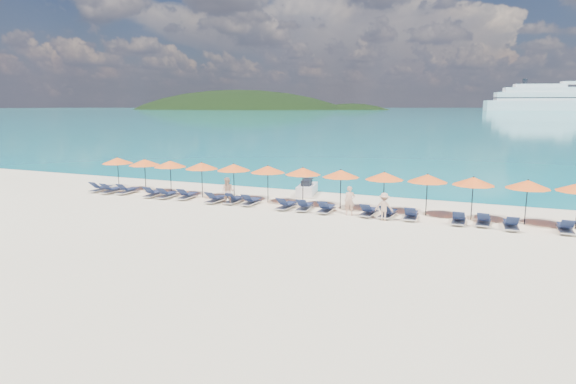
% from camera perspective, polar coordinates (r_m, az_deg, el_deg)
% --- Properties ---
extents(ground, '(1400.00, 1400.00, 0.00)m').
position_cam_1_polar(ground, '(23.44, -2.85, -4.10)').
color(ground, beige).
extents(sea, '(1600.00, 1300.00, 0.01)m').
position_cam_1_polar(sea, '(680.55, 22.30, 9.03)').
color(sea, '#1FA9B2').
rests_on(sea, ground).
extents(headland_main, '(374.00, 242.00, 126.50)m').
position_cam_1_polar(headland_main, '(641.91, -6.12, 6.31)').
color(headland_main, black).
rests_on(headland_main, ground).
extents(headland_small, '(162.00, 126.00, 85.50)m').
position_cam_1_polar(headland_small, '(603.45, 7.47, 6.31)').
color(headland_small, black).
rests_on(headland_small, ground).
extents(cruise_ship, '(138.80, 49.49, 38.21)m').
position_cam_1_polar(cruise_ship, '(564.74, 29.36, 9.40)').
color(cruise_ship, white).
rests_on(cruise_ship, ground).
extents(jetski, '(1.55, 2.90, 0.98)m').
position_cam_1_polar(jetski, '(31.64, 2.28, 0.42)').
color(jetski, white).
rests_on(jetski, ground).
extents(beachgoer_a, '(0.66, 0.53, 1.57)m').
position_cam_1_polar(beachgoer_a, '(25.81, 7.32, -1.05)').
color(beachgoer_a, '#D4A386').
rests_on(beachgoer_a, ground).
extents(beachgoer_b, '(0.84, 0.54, 1.64)m').
position_cam_1_polar(beachgoer_b, '(28.43, -7.15, 0.08)').
color(beachgoer_b, '#D4A386').
rests_on(beachgoer_b, ground).
extents(beachgoer_c, '(0.94, 0.45, 1.44)m').
position_cam_1_polar(beachgoer_c, '(24.91, 11.32, -1.72)').
color(beachgoer_c, '#D4A386').
rests_on(beachgoer_c, ground).
extents(umbrella_0, '(2.10, 2.10, 2.28)m').
position_cam_1_polar(umbrella_0, '(35.43, -19.56, 3.53)').
color(umbrella_0, black).
rests_on(umbrella_0, ground).
extents(umbrella_1, '(2.10, 2.10, 2.28)m').
position_cam_1_polar(umbrella_1, '(33.74, -16.64, 3.39)').
color(umbrella_1, black).
rests_on(umbrella_1, ground).
extents(umbrella_2, '(2.10, 2.10, 2.28)m').
position_cam_1_polar(umbrella_2, '(32.39, -13.80, 3.25)').
color(umbrella_2, black).
rests_on(umbrella_2, ground).
extents(umbrella_3, '(2.10, 2.10, 2.28)m').
position_cam_1_polar(umbrella_3, '(30.98, -10.21, 3.08)').
color(umbrella_3, black).
rests_on(umbrella_3, ground).
extents(umbrella_4, '(2.10, 2.10, 2.28)m').
position_cam_1_polar(umbrella_4, '(29.93, -6.46, 2.92)').
color(umbrella_4, black).
rests_on(umbrella_4, ground).
extents(umbrella_5, '(2.10, 2.10, 2.28)m').
position_cam_1_polar(umbrella_5, '(28.85, -2.41, 2.71)').
color(umbrella_5, black).
rests_on(umbrella_5, ground).
extents(umbrella_6, '(2.10, 2.10, 2.28)m').
position_cam_1_polar(umbrella_6, '(28.01, 1.79, 2.48)').
color(umbrella_6, black).
rests_on(umbrella_6, ground).
extents(umbrella_7, '(2.10, 2.10, 2.28)m').
position_cam_1_polar(umbrella_7, '(27.17, 6.28, 2.18)').
color(umbrella_7, black).
rests_on(umbrella_7, ground).
extents(umbrella_8, '(2.10, 2.10, 2.28)m').
position_cam_1_polar(umbrella_8, '(26.62, 11.35, 1.88)').
color(umbrella_8, black).
rests_on(umbrella_8, ground).
extents(umbrella_9, '(2.10, 2.10, 2.28)m').
position_cam_1_polar(umbrella_9, '(26.33, 16.20, 1.58)').
color(umbrella_9, black).
rests_on(umbrella_9, ground).
extents(umbrella_10, '(2.10, 2.10, 2.28)m').
position_cam_1_polar(umbrella_10, '(26.05, 21.12, 1.20)').
color(umbrella_10, black).
rests_on(umbrella_10, ground).
extents(umbrella_11, '(2.10, 2.10, 2.28)m').
position_cam_1_polar(umbrella_11, '(26.08, 26.55, 0.82)').
color(umbrella_11, black).
rests_on(umbrella_11, ground).
extents(lounger_0, '(0.64, 1.71, 0.66)m').
position_cam_1_polar(lounger_0, '(35.11, -21.32, 0.43)').
color(lounger_0, silver).
rests_on(lounger_0, ground).
extents(lounger_1, '(0.65, 1.71, 0.66)m').
position_cam_1_polar(lounger_1, '(34.20, -20.18, 0.25)').
color(lounger_1, silver).
rests_on(lounger_1, ground).
extents(lounger_2, '(0.63, 1.70, 0.66)m').
position_cam_1_polar(lounger_2, '(33.65, -18.47, 0.20)').
color(lounger_2, silver).
rests_on(lounger_2, ground).
extents(lounger_3, '(0.78, 1.75, 0.66)m').
position_cam_1_polar(lounger_3, '(32.01, -15.66, -0.15)').
color(lounger_3, silver).
rests_on(lounger_3, ground).
extents(lounger_4, '(0.63, 1.70, 0.66)m').
position_cam_1_polar(lounger_4, '(31.38, -14.09, -0.27)').
color(lounger_4, silver).
rests_on(lounger_4, ground).
extents(lounger_5, '(0.67, 1.72, 0.66)m').
position_cam_1_polar(lounger_5, '(30.77, -11.85, -0.39)').
color(lounger_5, silver).
rests_on(lounger_5, ground).
extents(lounger_6, '(0.65, 1.71, 0.66)m').
position_cam_1_polar(lounger_6, '(29.32, -8.58, -0.81)').
color(lounger_6, silver).
rests_on(lounger_6, ground).
extents(lounger_7, '(0.65, 1.71, 0.66)m').
position_cam_1_polar(lounger_7, '(28.97, -6.40, -0.89)').
color(lounger_7, silver).
rests_on(lounger_7, ground).
extents(lounger_8, '(0.64, 1.71, 0.66)m').
position_cam_1_polar(lounger_8, '(28.40, -4.41, -1.08)').
color(lounger_8, silver).
rests_on(lounger_8, ground).
extents(lounger_9, '(0.79, 1.75, 0.66)m').
position_cam_1_polar(lounger_9, '(27.19, -0.18, -1.56)').
color(lounger_9, silver).
rests_on(lounger_9, ground).
extents(lounger_10, '(0.73, 1.74, 0.66)m').
position_cam_1_polar(lounger_10, '(26.86, 1.99, -1.71)').
color(lounger_10, silver).
rests_on(lounger_10, ground).
extents(lounger_11, '(0.63, 1.70, 0.66)m').
position_cam_1_polar(lounger_11, '(26.42, 4.56, -1.94)').
color(lounger_11, silver).
rests_on(lounger_11, ground).
extents(lounger_12, '(0.75, 1.74, 0.66)m').
position_cam_1_polar(lounger_12, '(25.94, 9.56, -2.28)').
color(lounger_12, silver).
rests_on(lounger_12, ground).
extents(lounger_13, '(0.78, 1.75, 0.66)m').
position_cam_1_polar(lounger_13, '(25.75, 11.75, -2.45)').
color(lounger_13, silver).
rests_on(lounger_13, ground).
extents(lounger_14, '(0.70, 1.73, 0.66)m').
position_cam_1_polar(lounger_14, '(25.59, 14.38, -2.64)').
color(lounger_14, silver).
rests_on(lounger_14, ground).
extents(lounger_15, '(0.64, 1.71, 0.66)m').
position_cam_1_polar(lounger_15, '(25.35, 19.59, -3.04)').
color(lounger_15, silver).
rests_on(lounger_15, ground).
extents(lounger_16, '(0.71, 1.73, 0.66)m').
position_cam_1_polar(lounger_16, '(25.47, 22.18, -3.15)').
color(lounger_16, silver).
rests_on(lounger_16, ground).
extents(lounger_17, '(0.72, 1.73, 0.66)m').
position_cam_1_polar(lounger_17, '(25.20, 24.90, -3.49)').
color(lounger_17, silver).
rests_on(lounger_17, ground).
extents(lounger_18, '(0.63, 1.70, 0.66)m').
position_cam_1_polar(lounger_18, '(25.68, 30.01, -3.67)').
color(lounger_18, silver).
rests_on(lounger_18, ground).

